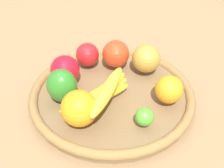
# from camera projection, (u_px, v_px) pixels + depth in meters

# --- Properties ---
(ground_plane) EXTENTS (2.40, 2.40, 0.00)m
(ground_plane) POSITION_uv_depth(u_px,v_px,m) (112.00, 101.00, 0.83)
(ground_plane) COLOR #8F704C
(ground_plane) RESTS_ON ground
(basket) EXTENTS (0.43, 0.43, 0.04)m
(basket) POSITION_uv_depth(u_px,v_px,m) (112.00, 95.00, 0.81)
(basket) COLOR brown
(basket) RESTS_ON ground_plane
(apple_1) EXTENTS (0.10, 0.10, 0.08)m
(apple_1) POSITION_uv_depth(u_px,v_px,m) (65.00, 70.00, 0.81)
(apple_1) COLOR red
(apple_1) RESTS_ON basket
(apple_0) EXTENTS (0.09, 0.09, 0.08)m
(apple_0) POSITION_uv_depth(u_px,v_px,m) (146.00, 58.00, 0.85)
(apple_0) COLOR #BC8B35
(apple_0) RESTS_ON basket
(banana_bunch) EXTENTS (0.19, 0.13, 0.07)m
(banana_bunch) POSITION_uv_depth(u_px,v_px,m) (101.00, 94.00, 0.73)
(banana_bunch) COLOR yellow
(banana_bunch) RESTS_ON basket
(apple_2) EXTENTS (0.08, 0.08, 0.08)m
(apple_2) POSITION_uv_depth(u_px,v_px,m) (116.00, 54.00, 0.87)
(apple_2) COLOR red
(apple_2) RESTS_ON basket
(bell_pepper) EXTENTS (0.09, 0.10, 0.09)m
(bell_pepper) POSITION_uv_depth(u_px,v_px,m) (62.00, 85.00, 0.75)
(bell_pepper) COLOR #2C7925
(bell_pepper) RESTS_ON basket
(orange_0) EXTENTS (0.08, 0.08, 0.07)m
(orange_0) POSITION_uv_depth(u_px,v_px,m) (169.00, 89.00, 0.75)
(orange_0) COLOR orange
(orange_0) RESTS_ON basket
(orange_1) EXTENTS (0.11, 0.11, 0.08)m
(orange_1) POSITION_uv_depth(u_px,v_px,m) (78.00, 108.00, 0.69)
(orange_1) COLOR orange
(orange_1) RESTS_ON basket
(apple_3) EXTENTS (0.07, 0.07, 0.07)m
(apple_3) POSITION_uv_depth(u_px,v_px,m) (87.00, 54.00, 0.88)
(apple_3) COLOR red
(apple_3) RESTS_ON basket
(lime_0) EXTENTS (0.05, 0.05, 0.04)m
(lime_0) POSITION_uv_depth(u_px,v_px,m) (145.00, 117.00, 0.70)
(lime_0) COLOR green
(lime_0) RESTS_ON basket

